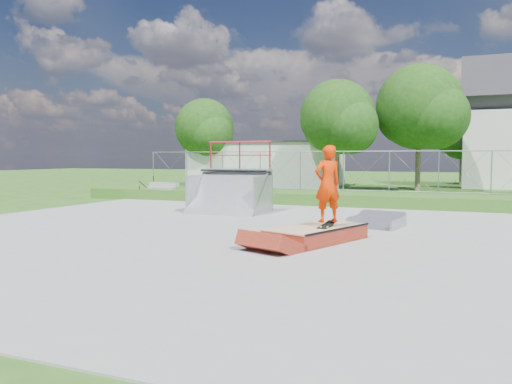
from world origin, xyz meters
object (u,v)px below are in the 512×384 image
at_px(quarter_pipe, 228,177).
at_px(skater, 328,187).
at_px(flat_bank_ramp, 376,221).
at_px(grind_box, 317,235).

xyz_separation_m(quarter_pipe, skater, (4.83, -4.81, 0.02)).
bearing_deg(flat_bank_ramp, quarter_pipe, 172.81).
distance_m(grind_box, flat_bank_ramp, 3.18).
height_order(quarter_pipe, skater, quarter_pipe).
distance_m(quarter_pipe, flat_bank_ramp, 5.90).
bearing_deg(skater, grind_box, -40.04).
relative_size(quarter_pipe, flat_bank_ramp, 1.87).
height_order(flat_bank_ramp, skater, skater).
height_order(quarter_pipe, flat_bank_ramp, quarter_pipe).
bearing_deg(grind_box, flat_bank_ramp, 93.41).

